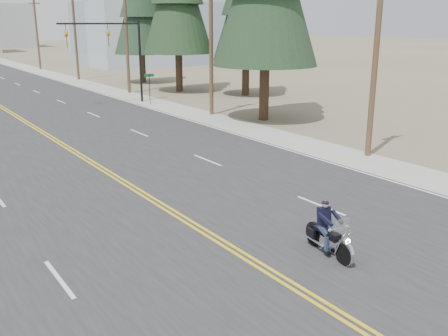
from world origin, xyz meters
TOP-DOWN VIEW (x-y plane):
  - ground_plane at (0.00, 0.00)m, footprint 400.00×400.00m
  - sidewalk_right at (11.50, 70.00)m, footprint 3.00×200.00m
  - traffic_mast_right at (8.98, 32.00)m, footprint 7.10×0.26m
  - street_sign at (10.80, 30.00)m, footprint 0.90×0.06m
  - utility_pole_a at (12.50, 8.00)m, footprint 2.20×0.30m
  - utility_pole_b at (12.50, 23.00)m, footprint 2.20×0.30m
  - utility_pole_c at (12.50, 38.00)m, footprint 2.20×0.30m
  - utility_pole_d at (12.50, 53.00)m, footprint 2.20×0.30m
  - utility_pole_e at (12.50, 70.00)m, footprint 2.20×0.30m
  - glass_building at (32.00, 70.00)m, footprint 24.00×16.00m
  - haze_bldg_c at (40.00, 110.00)m, footprint 16.00×12.00m
  - haze_bldg_e at (25.00, 150.00)m, footprint 14.00×14.00m
  - motorcyclist at (2.19, 0.91)m, footprint 1.23×2.22m

SIDE VIEW (x-z plane):
  - ground_plane at x=0.00m, z-range 0.00..0.00m
  - sidewalk_right at x=11.50m, z-range 0.00..0.01m
  - motorcyclist at x=2.19m, z-range 0.00..1.64m
  - street_sign at x=10.80m, z-range 0.49..3.12m
  - traffic_mast_right at x=8.98m, z-range 1.44..8.44m
  - utility_pole_a at x=12.50m, z-range 0.23..11.23m
  - utility_pole_c at x=12.50m, z-range 0.23..11.23m
  - utility_pole_e at x=12.50m, z-range 0.23..11.23m
  - utility_pole_b at x=12.50m, z-range 0.23..11.73m
  - utility_pole_d at x=12.50m, z-range 0.23..11.73m
  - haze_bldg_e at x=25.00m, z-range 0.00..12.00m
  - haze_bldg_c at x=40.00m, z-range 0.00..18.00m
  - glass_building at x=32.00m, z-range 0.00..20.00m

